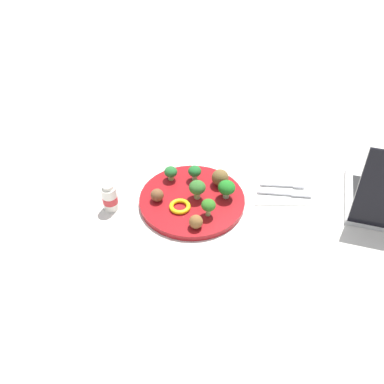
{
  "coord_description": "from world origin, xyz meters",
  "views": [
    {
      "loc": [
        -0.02,
        -0.77,
        0.72
      ],
      "look_at": [
        0.0,
        0.0,
        0.04
      ],
      "focal_mm": 36.79,
      "sensor_mm": 36.0,
      "label": 1
    }
  ],
  "objects_px": {
    "yogurt_bottle": "(110,198)",
    "broccoli_floret_far_rim": "(197,187)",
    "knife": "(287,193)",
    "plate": "(192,200)",
    "napkin": "(283,190)",
    "pepper_ring_center": "(180,206)",
    "meatball_back_left": "(157,195)",
    "broccoli_floret_center": "(195,172)",
    "broccoli_floret_back_right": "(171,172)",
    "broccoli_floret_back_left": "(226,187)",
    "meatball_far_rim": "(220,178)",
    "broccoli_floret_mid_left": "(208,206)",
    "meatball_front_left": "(196,222)",
    "fork": "(285,185)"
  },
  "relations": [
    {
      "from": "yogurt_bottle",
      "to": "broccoli_floret_far_rim",
      "type": "bearing_deg",
      "value": 4.93
    },
    {
      "from": "yogurt_bottle",
      "to": "knife",
      "type": "bearing_deg",
      "value": 4.3
    },
    {
      "from": "plate",
      "to": "napkin",
      "type": "bearing_deg",
      "value": 8.65
    },
    {
      "from": "pepper_ring_center",
      "to": "plate",
      "type": "bearing_deg",
      "value": 50.04
    },
    {
      "from": "plate",
      "to": "meatball_back_left",
      "type": "height_order",
      "value": "meatball_back_left"
    },
    {
      "from": "broccoli_floret_center",
      "to": "knife",
      "type": "xyz_separation_m",
      "value": [
        0.25,
        -0.06,
        -0.04
      ]
    },
    {
      "from": "napkin",
      "to": "yogurt_bottle",
      "type": "bearing_deg",
      "value": -173.33
    },
    {
      "from": "meatball_back_left",
      "to": "broccoli_floret_far_rim",
      "type": "bearing_deg",
      "value": 5.38
    },
    {
      "from": "broccoli_floret_back_right",
      "to": "knife",
      "type": "bearing_deg",
      "value": -10.72
    },
    {
      "from": "broccoli_floret_back_left",
      "to": "broccoli_floret_far_rim",
      "type": "height_order",
      "value": "broccoli_floret_far_rim"
    },
    {
      "from": "broccoli_floret_back_left",
      "to": "meatball_far_rim",
      "type": "bearing_deg",
      "value": 103.88
    },
    {
      "from": "meatball_back_left",
      "to": "napkin",
      "type": "height_order",
      "value": "meatball_back_left"
    },
    {
      "from": "broccoli_floret_far_rim",
      "to": "broccoli_floret_back_right",
      "type": "distance_m",
      "value": 0.1
    },
    {
      "from": "broccoli_floret_far_rim",
      "to": "broccoli_floret_mid_left",
      "type": "bearing_deg",
      "value": -70.02
    },
    {
      "from": "meatball_far_rim",
      "to": "napkin",
      "type": "height_order",
      "value": "meatball_far_rim"
    },
    {
      "from": "broccoli_floret_back_left",
      "to": "meatball_front_left",
      "type": "relative_size",
      "value": 1.49
    },
    {
      "from": "broccoli_floret_far_rim",
      "to": "meatball_back_left",
      "type": "bearing_deg",
      "value": -174.62
    },
    {
      "from": "meatball_front_left",
      "to": "knife",
      "type": "distance_m",
      "value": 0.28
    },
    {
      "from": "broccoli_floret_back_right",
      "to": "napkin",
      "type": "relative_size",
      "value": 0.24
    },
    {
      "from": "broccoli_floret_back_right",
      "to": "meatball_back_left",
      "type": "bearing_deg",
      "value": -112.16
    },
    {
      "from": "napkin",
      "to": "knife",
      "type": "xyz_separation_m",
      "value": [
        0.01,
        -0.02,
        0.0
      ]
    },
    {
      "from": "broccoli_floret_back_right",
      "to": "meatball_far_rim",
      "type": "xyz_separation_m",
      "value": [
        0.13,
        -0.03,
        -0.0
      ]
    },
    {
      "from": "broccoli_floret_far_rim",
      "to": "meatball_back_left",
      "type": "distance_m",
      "value": 0.11
    },
    {
      "from": "meatball_far_rim",
      "to": "knife",
      "type": "height_order",
      "value": "meatball_far_rim"
    },
    {
      "from": "knife",
      "to": "broccoli_floret_back_right",
      "type": "bearing_deg",
      "value": 169.28
    },
    {
      "from": "napkin",
      "to": "knife",
      "type": "distance_m",
      "value": 0.02
    },
    {
      "from": "broccoli_floret_center",
      "to": "broccoli_floret_back_right",
      "type": "bearing_deg",
      "value": 176.99
    },
    {
      "from": "napkin",
      "to": "fork",
      "type": "xyz_separation_m",
      "value": [
        0.01,
        0.02,
        0.0
      ]
    },
    {
      "from": "napkin",
      "to": "knife",
      "type": "bearing_deg",
      "value": -71.33
    },
    {
      "from": "knife",
      "to": "broccoli_floret_far_rim",
      "type": "bearing_deg",
      "value": -176.29
    },
    {
      "from": "meatball_back_left",
      "to": "pepper_ring_center",
      "type": "xyz_separation_m",
      "value": [
        0.06,
        -0.03,
        -0.01
      ]
    },
    {
      "from": "meatball_back_left",
      "to": "knife",
      "type": "xyz_separation_m",
      "value": [
        0.35,
        0.03,
        -0.03
      ]
    },
    {
      "from": "plate",
      "to": "fork",
      "type": "relative_size",
      "value": 2.31
    },
    {
      "from": "plate",
      "to": "broccoli_floret_back_left",
      "type": "height_order",
      "value": "broccoli_floret_back_left"
    },
    {
      "from": "broccoli_floret_far_rim",
      "to": "napkin",
      "type": "height_order",
      "value": "broccoli_floret_far_rim"
    },
    {
      "from": "meatball_front_left",
      "to": "napkin",
      "type": "relative_size",
      "value": 0.2
    },
    {
      "from": "broccoli_floret_back_right",
      "to": "yogurt_bottle",
      "type": "bearing_deg",
      "value": -148.67
    },
    {
      "from": "broccoli_floret_far_rim",
      "to": "meatball_back_left",
      "type": "height_order",
      "value": "broccoli_floret_far_rim"
    },
    {
      "from": "broccoli_floret_mid_left",
      "to": "yogurt_bottle",
      "type": "relative_size",
      "value": 0.61
    },
    {
      "from": "meatball_back_left",
      "to": "broccoli_floret_mid_left",
      "type": "bearing_deg",
      "value": -24.53
    },
    {
      "from": "pepper_ring_center",
      "to": "meatball_far_rim",
      "type": "bearing_deg",
      "value": 39.71
    },
    {
      "from": "meatball_far_rim",
      "to": "meatball_back_left",
      "type": "bearing_deg",
      "value": -160.63
    },
    {
      "from": "meatball_far_rim",
      "to": "pepper_ring_center",
      "type": "relative_size",
      "value": 0.84
    },
    {
      "from": "broccoli_floret_center",
      "to": "yogurt_bottle",
      "type": "relative_size",
      "value": 0.56
    },
    {
      "from": "meatball_far_rim",
      "to": "yogurt_bottle",
      "type": "bearing_deg",
      "value": -166.62
    },
    {
      "from": "plate",
      "to": "meatball_back_left",
      "type": "relative_size",
      "value": 8.18
    },
    {
      "from": "broccoli_floret_center",
      "to": "broccoli_floret_back_right",
      "type": "distance_m",
      "value": 0.07
    },
    {
      "from": "plate",
      "to": "meatball_far_rim",
      "type": "height_order",
      "value": "meatball_far_rim"
    },
    {
      "from": "meatball_far_rim",
      "to": "napkin",
      "type": "xyz_separation_m",
      "value": [
        0.17,
        -0.01,
        -0.04
      ]
    },
    {
      "from": "knife",
      "to": "fork",
      "type": "bearing_deg",
      "value": 86.83
    }
  ]
}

